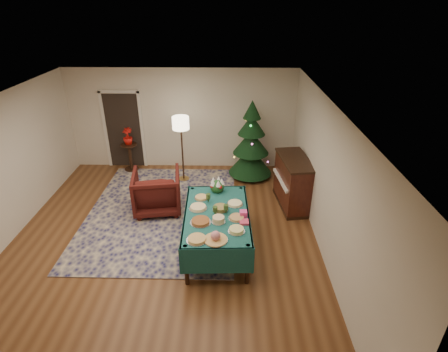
{
  "coord_description": "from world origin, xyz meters",
  "views": [
    {
      "loc": [
        1.28,
        -5.42,
        4.29
      ],
      "look_at": [
        1.16,
        0.92,
        1.0
      ],
      "focal_mm": 28.0,
      "sensor_mm": 36.0,
      "label": 1
    }
  ],
  "objects_px": {
    "floor_lamp": "(181,127)",
    "christmas_tree": "(251,144)",
    "gift_box": "(243,214)",
    "armchair": "(157,189)",
    "buffet_table": "(217,220)",
    "potted_plant": "(128,140)",
    "piano": "(293,183)",
    "side_table": "(130,157)"
  },
  "relations": [
    {
      "from": "armchair",
      "to": "potted_plant",
      "type": "bearing_deg",
      "value": -69.14
    },
    {
      "from": "armchair",
      "to": "side_table",
      "type": "distance_m",
      "value": 2.29
    },
    {
      "from": "potted_plant",
      "to": "christmas_tree",
      "type": "bearing_deg",
      "value": -5.28
    },
    {
      "from": "buffet_table",
      "to": "potted_plant",
      "type": "bearing_deg",
      "value": 126.61
    },
    {
      "from": "gift_box",
      "to": "floor_lamp",
      "type": "relative_size",
      "value": 0.07
    },
    {
      "from": "armchair",
      "to": "side_table",
      "type": "height_order",
      "value": "armchair"
    },
    {
      "from": "buffet_table",
      "to": "floor_lamp",
      "type": "distance_m",
      "value": 3.07
    },
    {
      "from": "side_table",
      "to": "piano",
      "type": "height_order",
      "value": "piano"
    },
    {
      "from": "armchair",
      "to": "floor_lamp",
      "type": "height_order",
      "value": "floor_lamp"
    },
    {
      "from": "side_table",
      "to": "floor_lamp",
      "type": "bearing_deg",
      "value": -19.72
    },
    {
      "from": "armchair",
      "to": "piano",
      "type": "bearing_deg",
      "value": 176.92
    },
    {
      "from": "christmas_tree",
      "to": "piano",
      "type": "height_order",
      "value": "christmas_tree"
    },
    {
      "from": "armchair",
      "to": "christmas_tree",
      "type": "distance_m",
      "value": 2.76
    },
    {
      "from": "potted_plant",
      "to": "christmas_tree",
      "type": "xyz_separation_m",
      "value": [
        3.25,
        -0.3,
        0.04
      ]
    },
    {
      "from": "buffet_table",
      "to": "gift_box",
      "type": "height_order",
      "value": "gift_box"
    },
    {
      "from": "side_table",
      "to": "potted_plant",
      "type": "xyz_separation_m",
      "value": [
        0.0,
        0.0,
        0.52
      ]
    },
    {
      "from": "side_table",
      "to": "piano",
      "type": "bearing_deg",
      "value": -22.56
    },
    {
      "from": "gift_box",
      "to": "armchair",
      "type": "distance_m",
      "value": 2.35
    },
    {
      "from": "buffet_table",
      "to": "potted_plant",
      "type": "height_order",
      "value": "potted_plant"
    },
    {
      "from": "christmas_tree",
      "to": "armchair",
      "type": "bearing_deg",
      "value": -141.53
    },
    {
      "from": "side_table",
      "to": "christmas_tree",
      "type": "distance_m",
      "value": 3.31
    },
    {
      "from": "gift_box",
      "to": "potted_plant",
      "type": "bearing_deg",
      "value": 130.83
    },
    {
      "from": "buffet_table",
      "to": "side_table",
      "type": "xyz_separation_m",
      "value": [
        -2.48,
        3.34,
        -0.27
      ]
    },
    {
      "from": "floor_lamp",
      "to": "christmas_tree",
      "type": "bearing_deg",
      "value": 7.87
    },
    {
      "from": "gift_box",
      "to": "buffet_table",
      "type": "bearing_deg",
      "value": 169.7
    },
    {
      "from": "buffet_table",
      "to": "armchair",
      "type": "xyz_separation_m",
      "value": [
        -1.36,
        1.34,
        -0.12
      ]
    },
    {
      "from": "christmas_tree",
      "to": "piano",
      "type": "bearing_deg",
      "value": -57.98
    },
    {
      "from": "buffet_table",
      "to": "gift_box",
      "type": "xyz_separation_m",
      "value": [
        0.48,
        -0.09,
        0.21
      ]
    },
    {
      "from": "armchair",
      "to": "floor_lamp",
      "type": "relative_size",
      "value": 0.6
    },
    {
      "from": "armchair",
      "to": "christmas_tree",
      "type": "xyz_separation_m",
      "value": [
        2.13,
        1.7,
        0.41
      ]
    },
    {
      "from": "piano",
      "to": "buffet_table",
      "type": "bearing_deg",
      "value": -135.68
    },
    {
      "from": "floor_lamp",
      "to": "potted_plant",
      "type": "height_order",
      "value": "floor_lamp"
    },
    {
      "from": "floor_lamp",
      "to": "piano",
      "type": "distance_m",
      "value": 3.01
    },
    {
      "from": "christmas_tree",
      "to": "piano",
      "type": "xyz_separation_m",
      "value": [
        0.89,
        -1.42,
        -0.36
      ]
    },
    {
      "from": "gift_box",
      "to": "christmas_tree",
      "type": "distance_m",
      "value": 3.14
    },
    {
      "from": "armchair",
      "to": "floor_lamp",
      "type": "xyz_separation_m",
      "value": [
        0.39,
        1.46,
        0.93
      ]
    },
    {
      "from": "buffet_table",
      "to": "christmas_tree",
      "type": "bearing_deg",
      "value": 75.76
    },
    {
      "from": "armchair",
      "to": "side_table",
      "type": "relative_size",
      "value": 1.35
    },
    {
      "from": "gift_box",
      "to": "potted_plant",
      "type": "xyz_separation_m",
      "value": [
        -2.96,
        3.42,
        0.04
      ]
    },
    {
      "from": "buffet_table",
      "to": "side_table",
      "type": "relative_size",
      "value": 2.74
    },
    {
      "from": "gift_box",
      "to": "side_table",
      "type": "relative_size",
      "value": 0.17
    },
    {
      "from": "buffet_table",
      "to": "potted_plant",
      "type": "relative_size",
      "value": 4.64
    }
  ]
}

